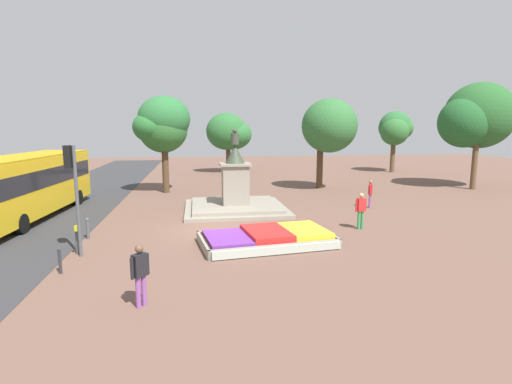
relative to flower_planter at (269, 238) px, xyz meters
name	(u,v)px	position (x,y,z in m)	size (l,w,h in m)	color
ground_plane	(219,230)	(-1.86, 2.64, -0.25)	(95.49, 95.49, 0.00)	brown
street_asphalt_strip	(5,238)	(-10.93, 2.64, -0.25)	(6.72, 83.55, 0.01)	#333335
flower_planter	(269,238)	(0.00, 0.00, 0.00)	(5.57, 3.58, 0.59)	#38281C
statue_monument	(235,195)	(-0.65, 7.00, 0.59)	(5.66, 5.66, 4.60)	gray
traffic_light_near_crossing	(73,181)	(-7.14, -0.44, 2.50)	(0.42, 0.31, 4.02)	#4C5156
city_bus	(26,183)	(-11.43, 6.43, 1.61)	(3.42, 11.62, 3.23)	gold
pedestrian_with_handbag	(370,192)	(7.22, 6.50, 0.66)	(0.44, 0.68, 1.62)	#8C4C99
pedestrian_near_planter	(140,271)	(-4.32, -5.05, 0.71)	(0.43, 0.43, 1.67)	#8C4C99
pedestrian_crossing_plaza	(361,208)	(4.62, 1.80, 0.73)	(0.56, 0.29, 1.69)	#338C4C
kerb_bollard_south	(60,260)	(-7.20, -2.20, 0.19)	(0.11, 0.11, 0.85)	#2D2D33
kerb_bollard_mid_a	(77,242)	(-7.22, -0.17, 0.23)	(0.13, 0.13, 0.92)	#4C5156
kerb_bollard_mid_b	(88,228)	(-7.39, 1.96, 0.22)	(0.15, 0.15, 0.90)	#4C5156
park_tree_far_left	(229,133)	(0.67, 26.54, 3.85)	(4.74, 4.26, 6.17)	#4C3823
park_tree_behind_statue	(475,118)	(18.46, 12.99, 5.15)	(6.08, 4.89, 8.08)	brown
park_tree_far_right	(162,125)	(-5.16, 14.23, 4.60)	(4.02, 3.88, 6.88)	#4C3823
park_tree_street_side	(330,125)	(7.11, 13.64, 4.63)	(4.06, 4.47, 6.78)	#4C3823
park_tree_mid_canopy	(395,129)	(18.07, 24.65, 4.29)	(3.82, 4.09, 6.38)	brown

